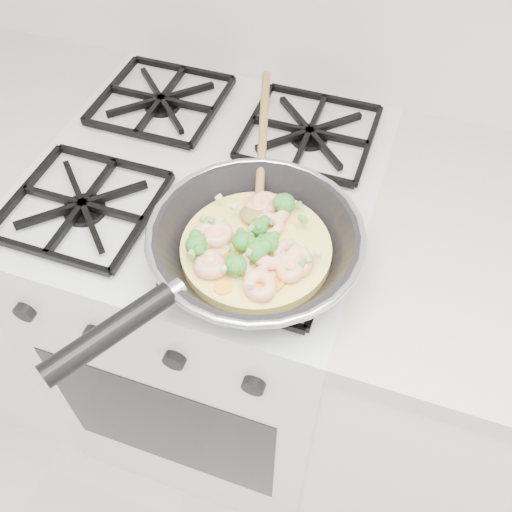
% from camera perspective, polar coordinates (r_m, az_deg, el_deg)
% --- Properties ---
extents(stove, '(0.60, 0.60, 0.92)m').
position_cam_1_polar(stove, '(1.34, -3.97, -5.58)').
color(stove, silver).
rests_on(stove, ground).
extents(skillet, '(0.33, 0.62, 0.10)m').
position_cam_1_polar(skillet, '(0.81, -0.29, 1.14)').
color(skillet, black).
rests_on(skillet, stove).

